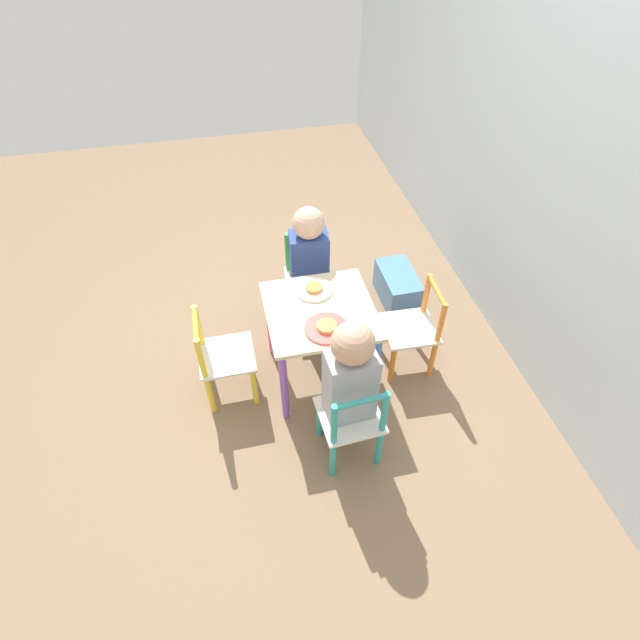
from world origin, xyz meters
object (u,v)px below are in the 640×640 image
child_left (310,259)px  child_right (349,378)px  kids_table (320,322)px  plate_left (314,289)px  storage_bin (398,287)px  chair_yellow (222,359)px  chair_green (309,280)px  chair_teal (351,421)px  chair_orange (414,330)px  plate_right (327,328)px

child_left → child_right: (0.84, -0.01, 0.03)m
kids_table → plate_left: (-0.13, 0.00, 0.09)m
child_right → storage_bin: size_ratio=2.26×
chair_yellow → child_left: size_ratio=0.69×
child_left → plate_left: 0.29m
chair_green → chair_teal: size_ratio=1.00×
plate_left → chair_yellow: bearing=-74.3°
chair_orange → plate_left: bearing=-105.2°
chair_teal → storage_bin: 1.12m
chair_orange → plate_right: size_ratio=2.56×
chair_teal → chair_yellow: bearing=-46.6°
child_right → plate_right: bearing=-88.4°
chair_yellow → plate_right: 0.55m
chair_yellow → plate_right: size_ratio=2.56×
chair_teal → chair_orange: 0.64m
child_left → kids_table: bearing=-90.0°
chair_green → chair_teal: bearing=-85.7°
kids_table → chair_teal: bearing=3.5°
chair_yellow → plate_left: bearing=-74.6°
plate_left → plate_right: (0.27, -0.00, 0.00)m
chair_green → child_right: child_right is taller
child_left → chair_green: bearing=90.0°
chair_yellow → storage_bin: chair_yellow is taller
child_right → plate_right: (-0.29, -0.03, 0.01)m
child_left → chair_orange: bearing=-39.7°
chair_yellow → child_left: child_left is taller
chair_teal → child_left: 0.92m
plate_left → plate_right: 0.27m
chair_yellow → storage_bin: size_ratio=1.48×
chair_green → plate_left: (0.35, -0.04, 0.23)m
storage_bin → plate_right: bearing=-43.8°
child_left → plate_right: size_ratio=3.69×
plate_left → chair_orange: bearing=72.2°
chair_orange → child_right: 0.65m
chair_green → chair_teal: 0.96m
chair_green → plate_right: (0.61, -0.04, 0.23)m
child_right → chair_yellow: bearing=-43.0°
chair_teal → chair_orange: bearing=-138.1°
child_left → plate_left: child_left is taller
chair_orange → chair_yellow: bearing=-88.5°
chair_green → child_right: 0.93m
chair_teal → plate_left: (-0.61, -0.03, 0.23)m
storage_bin → chair_green: bearing=-90.4°
child_left → storage_bin: bearing=11.0°
child_left → chair_teal: bearing=-85.4°
chair_yellow → storage_bin: bearing=-66.2°
kids_table → child_right: 0.43m
child_right → storage_bin: 1.12m
chair_yellow → plate_left: chair_yellow is taller
plate_left → child_left: bearing=172.5°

